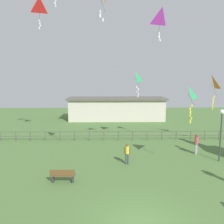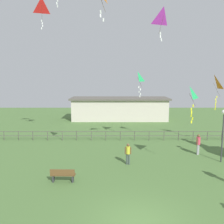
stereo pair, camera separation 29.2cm
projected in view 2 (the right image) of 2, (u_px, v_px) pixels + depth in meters
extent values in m
plane|color=#4C7038|center=(138.00, 223.00, 10.69)|extent=(80.00, 80.00, 0.00)
cylinder|color=#38383D|center=(222.00, 138.00, 18.12)|extent=(0.10, 0.10, 3.66)
sphere|color=white|center=(224.00, 112.00, 17.83)|extent=(0.36, 0.36, 0.36)
cube|color=brown|center=(63.00, 175.00, 14.85)|extent=(1.51, 0.43, 0.06)
cube|color=brown|center=(62.00, 172.00, 14.64)|extent=(1.50, 0.09, 0.36)
cube|color=#333338|center=(53.00, 178.00, 14.89)|extent=(0.08, 0.36, 0.45)
cube|color=#333338|center=(72.00, 178.00, 14.87)|extent=(0.08, 0.36, 0.45)
cylinder|color=#3F4C47|center=(126.00, 159.00, 17.81)|extent=(0.14, 0.14, 0.80)
cylinder|color=#3F4C47|center=(129.00, 159.00, 17.79)|extent=(0.14, 0.14, 0.80)
cylinder|color=gold|center=(128.00, 150.00, 17.70)|extent=(0.29, 0.29, 0.57)
sphere|color=brown|center=(128.00, 145.00, 17.64)|extent=(0.21, 0.21, 0.21)
cylinder|color=brown|center=(125.00, 150.00, 17.72)|extent=(0.09, 0.09, 0.54)
cylinder|color=brown|center=(130.00, 151.00, 17.69)|extent=(0.09, 0.09, 0.54)
cylinder|color=#99999E|center=(197.00, 150.00, 19.98)|extent=(0.15, 0.15, 0.87)
cylinder|color=#99999E|center=(198.00, 149.00, 20.11)|extent=(0.15, 0.15, 0.87)
cylinder|color=#D83F59|center=(198.00, 141.00, 19.93)|extent=(0.32, 0.32, 0.61)
sphere|color=brown|center=(198.00, 136.00, 19.87)|extent=(0.23, 0.23, 0.23)
cylinder|color=brown|center=(197.00, 142.00, 19.78)|extent=(0.10, 0.10, 0.58)
cylinder|color=brown|center=(199.00, 141.00, 20.10)|extent=(0.10, 0.10, 0.58)
pyramid|color=#1EB759|center=(189.00, 93.00, 16.32)|extent=(0.98, 1.16, 0.85)
cylinder|color=#4C381E|center=(192.00, 100.00, 16.25)|extent=(0.41, 0.27, 0.85)
cube|color=yellow|center=(193.00, 106.00, 16.36)|extent=(0.09, 0.04, 0.20)
cube|color=yellow|center=(191.00, 109.00, 16.33)|extent=(0.10, 0.03, 0.20)
cube|color=yellow|center=(191.00, 112.00, 16.37)|extent=(0.09, 0.05, 0.20)
cube|color=yellow|center=(191.00, 116.00, 16.40)|extent=(0.09, 0.04, 0.20)
cube|color=yellow|center=(192.00, 119.00, 16.49)|extent=(0.11, 0.03, 0.21)
cube|color=yellow|center=(191.00, 122.00, 16.48)|extent=(0.09, 0.04, 0.20)
pyramid|color=orange|center=(213.00, 83.00, 22.20)|extent=(0.81, 0.85, 1.33)
cylinder|color=#4C381E|center=(216.00, 90.00, 22.33)|extent=(0.74, 0.08, 1.33)
cube|color=yellow|center=(216.00, 97.00, 22.46)|extent=(0.08, 0.02, 0.20)
cube|color=yellow|center=(215.00, 100.00, 22.44)|extent=(0.12, 0.04, 0.21)
cube|color=yellow|center=(215.00, 102.00, 22.49)|extent=(0.08, 0.02, 0.20)
cube|color=yellow|center=(215.00, 104.00, 22.50)|extent=(0.10, 0.04, 0.21)
cube|color=yellow|center=(215.00, 107.00, 22.55)|extent=(0.10, 0.04, 0.20)
cube|color=yellow|center=(214.00, 109.00, 22.56)|extent=(0.08, 0.04, 0.20)
pyramid|color=red|center=(41.00, 5.00, 21.58)|extent=(1.24, 0.96, 1.29)
cylinder|color=#4C381E|center=(41.00, 13.00, 21.97)|extent=(0.22, 0.62, 1.29)
cube|color=white|center=(41.00, 21.00, 22.04)|extent=(0.09, 0.01, 0.20)
cube|color=white|center=(42.00, 23.00, 22.10)|extent=(0.10, 0.04, 0.20)
cube|color=white|center=(42.00, 26.00, 22.14)|extent=(0.12, 0.05, 0.21)
cube|color=white|center=(41.00, 28.00, 22.12)|extent=(0.11, 0.02, 0.21)
cylinder|color=#4C381E|center=(101.00, 2.00, 14.29)|extent=(0.43, 0.11, 1.18)
cube|color=white|center=(100.00, 12.00, 14.34)|extent=(0.10, 0.04, 0.20)
cube|color=white|center=(100.00, 16.00, 14.36)|extent=(0.09, 0.04, 0.20)
cube|color=white|center=(103.00, 20.00, 14.48)|extent=(0.08, 0.02, 0.20)
pyramid|color=#1EB759|center=(137.00, 77.00, 23.24)|extent=(0.96, 1.20, 0.95)
cylinder|color=#4C381E|center=(139.00, 82.00, 23.19)|extent=(0.44, 0.25, 0.95)
cube|color=white|center=(138.00, 87.00, 23.22)|extent=(0.09, 0.04, 0.20)
cube|color=white|center=(140.00, 89.00, 23.33)|extent=(0.09, 0.03, 0.20)
cube|color=white|center=(139.00, 92.00, 23.30)|extent=(0.08, 0.04, 0.20)
cube|color=white|center=(140.00, 94.00, 23.41)|extent=(0.09, 0.02, 0.20)
cube|color=white|center=(139.00, 96.00, 23.41)|extent=(0.08, 0.02, 0.20)
cube|color=white|center=(57.00, 0.00, 19.50)|extent=(0.12, 0.04, 0.21)
cube|color=white|center=(56.00, 3.00, 19.50)|extent=(0.10, 0.02, 0.20)
cube|color=white|center=(57.00, 6.00, 19.55)|extent=(0.09, 0.05, 0.20)
pyramid|color=#B22DB2|center=(163.00, 16.00, 17.00)|extent=(1.14, 0.91, 1.17)
cylinder|color=#4C381E|center=(161.00, 25.00, 17.33)|extent=(0.24, 0.53, 1.17)
cube|color=white|center=(160.00, 33.00, 17.39)|extent=(0.11, 0.03, 0.21)
cube|color=white|center=(160.00, 36.00, 17.43)|extent=(0.08, 0.04, 0.20)
cube|color=white|center=(161.00, 40.00, 17.50)|extent=(0.12, 0.01, 0.21)
cylinder|color=#4C4742|center=(3.00, 136.00, 24.45)|extent=(0.06, 0.06, 0.95)
cylinder|color=#4C4742|center=(18.00, 136.00, 24.45)|extent=(0.06, 0.06, 0.95)
cylinder|color=#4C4742|center=(32.00, 136.00, 24.46)|extent=(0.06, 0.06, 0.95)
cylinder|color=#4C4742|center=(47.00, 136.00, 24.46)|extent=(0.06, 0.06, 0.95)
cylinder|color=#4C4742|center=(62.00, 136.00, 24.46)|extent=(0.06, 0.06, 0.95)
cylinder|color=#4C4742|center=(76.00, 136.00, 24.46)|extent=(0.06, 0.06, 0.95)
cylinder|color=#4C4742|center=(91.00, 136.00, 24.47)|extent=(0.06, 0.06, 0.95)
cylinder|color=#4C4742|center=(105.00, 136.00, 24.47)|extent=(0.06, 0.06, 0.95)
cylinder|color=#4C4742|center=(120.00, 136.00, 24.47)|extent=(0.06, 0.06, 0.95)
cylinder|color=#4C4742|center=(134.00, 136.00, 24.48)|extent=(0.06, 0.06, 0.95)
cylinder|color=#4C4742|center=(149.00, 136.00, 24.48)|extent=(0.06, 0.06, 0.95)
cylinder|color=#4C4742|center=(163.00, 136.00, 24.48)|extent=(0.06, 0.06, 0.95)
cylinder|color=#4C4742|center=(178.00, 136.00, 24.49)|extent=(0.06, 0.06, 0.95)
cylinder|color=#4C4742|center=(193.00, 136.00, 24.49)|extent=(0.06, 0.06, 0.95)
cylinder|color=#4C4742|center=(207.00, 136.00, 24.49)|extent=(0.06, 0.06, 0.95)
cylinder|color=#4C4742|center=(221.00, 136.00, 24.50)|extent=(0.06, 0.06, 0.95)
cube|color=#4C4742|center=(123.00, 132.00, 24.41)|extent=(36.00, 0.05, 0.05)
cube|color=#4C4742|center=(123.00, 136.00, 24.48)|extent=(36.00, 0.05, 0.05)
cube|color=beige|center=(119.00, 109.00, 36.19)|extent=(13.81, 4.14, 3.07)
cube|color=#59544C|center=(119.00, 98.00, 35.95)|extent=(14.41, 4.74, 0.24)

